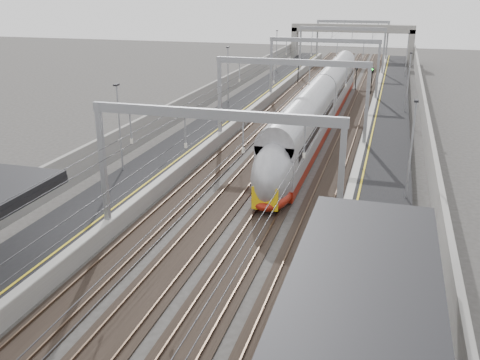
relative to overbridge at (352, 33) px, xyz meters
The scene contains 11 objects.
platform_left 55.79m from the overbridge, 98.28° to the right, with size 4.00×120.00×1.00m, color black.
platform_right 55.79m from the overbridge, 81.72° to the right, with size 4.00×120.00×1.00m, color black.
tracks 55.25m from the overbridge, 90.00° to the right, with size 11.40×140.00×0.20m.
overhead_line 48.39m from the overbridge, 90.00° to the right, with size 13.00×140.00×6.60m.
overbridge is the anchor object (origin of this frame).
wall_left 56.25m from the overbridge, 101.51° to the right, with size 0.30×120.00×3.20m, color gray.
wall_right 56.25m from the overbridge, 78.49° to the right, with size 0.30×120.00×3.20m, color gray.
train 51.57m from the overbridge, 88.33° to the right, with size 2.57×46.81×4.07m.
signal_green 25.98m from the overbridge, 101.62° to the right, with size 0.32×0.32×3.48m.
signal_red_near 28.30m from the overbridge, 83.47° to the right, with size 0.32×0.32×3.48m.
signal_red_far 31.31m from the overbridge, 80.03° to the right, with size 0.32×0.32×3.48m.
Camera 1 is at (8.31, -2.05, 13.13)m, focal length 40.00 mm.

